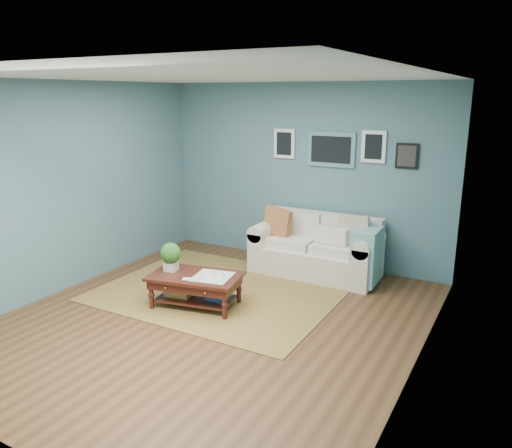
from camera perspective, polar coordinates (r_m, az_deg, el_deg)
The scene contains 4 objects.
room_shell at distance 5.47m, azimuth -4.90°, elevation 2.29°, with size 5.00×5.02×2.70m.
area_rug at distance 6.66m, azimuth -4.05°, elevation -7.61°, with size 3.01×2.41×0.01m, color brown.
loveseat at distance 7.18m, azimuth 7.49°, elevation -2.84°, with size 1.84×0.83×0.94m.
coffee_table at distance 6.15m, azimuth -7.41°, elevation -6.31°, with size 1.19×0.83×0.76m.
Camera 1 is at (3.01, -4.36, 2.52)m, focal length 35.00 mm.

